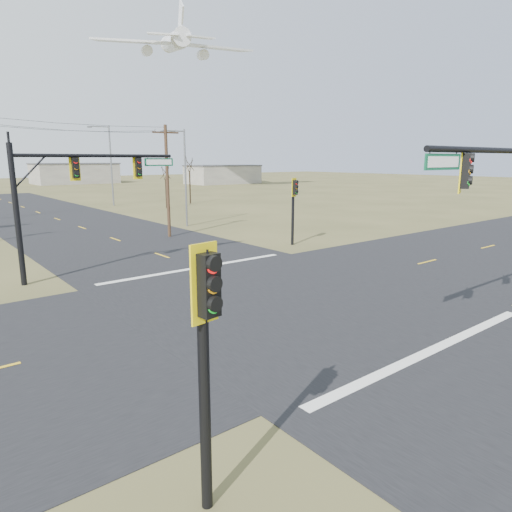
{
  "coord_description": "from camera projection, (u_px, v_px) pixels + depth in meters",
  "views": [
    {
      "loc": [
        -13.48,
        -14.94,
        6.25
      ],
      "look_at": [
        -0.79,
        1.0,
        1.92
      ],
      "focal_mm": 32.0,
      "sensor_mm": 36.0,
      "label": 1
    }
  ],
  "objects": [
    {
      "name": "utility_pole_near",
      "position": [
        167.0,
        180.0,
        36.51
      ],
      "size": [
        2.18,
        0.3,
        8.9
      ],
      "rotation": [
        0.0,
        0.0,
        -0.08
      ],
      "color": "#452D1D",
      "rests_on": "ground"
    },
    {
      "name": "streetlight_a",
      "position": [
        184.0,
        173.0,
        42.35
      ],
      "size": [
        2.5,
        0.3,
        8.95
      ],
      "rotation": [
        0.0,
        0.0,
        0.17
      ],
      "color": "slate",
      "rests_on": "ground"
    },
    {
      "name": "mast_arm_far",
      "position": [
        76.0,
        182.0,
        23.92
      ],
      "size": [
        8.84,
        0.4,
        7.04
      ],
      "rotation": [
        0.0,
        0.0,
        -0.0
      ],
      "color": "black",
      "rests_on": "ground"
    },
    {
      "name": "bare_tree_d",
      "position": [
        189.0,
        164.0,
        64.56
      ],
      "size": [
        3.34,
        3.34,
        6.98
      ],
      "rotation": [
        0.0,
        0.0,
        -0.32
      ],
      "color": "black",
      "rests_on": "ground"
    },
    {
      "name": "bare_tree_c",
      "position": [
        165.0,
        172.0,
        58.5
      ],
      "size": [
        3.06,
        3.06,
        5.99
      ],
      "rotation": [
        0.0,
        0.0,
        -0.24
      ],
      "color": "black",
      "rests_on": "ground"
    },
    {
      "name": "jet_airliner",
      "position": [
        175.0,
        42.0,
        87.86
      ],
      "size": [
        25.54,
        26.11,
        12.75
      ],
      "rotation": [
        0.0,
        -0.16,
        1.22
      ],
      "color": "white"
    },
    {
      "name": "pedestal_signal_sw",
      "position": [
        207.0,
        326.0,
        7.57
      ],
      "size": [
        0.61,
        0.54,
        4.96
      ],
      "rotation": [
        0.0,
        0.0,
        0.14
      ],
      "color": "black",
      "rests_on": "ground"
    },
    {
      "name": "ground",
      "position": [
        283.0,
        298.0,
        20.95
      ],
      "size": [
        320.0,
        320.0,
        0.0
      ],
      "primitive_type": "plane",
      "color": "brown",
      "rests_on": "ground"
    },
    {
      "name": "streetlight_b",
      "position": [
        109.0,
        161.0,
        61.44
      ],
      "size": [
        2.98,
        0.36,
        10.66
      ],
      "rotation": [
        0.0,
        0.0,
        -0.16
      ],
      "color": "slate",
      "rests_on": "ground"
    },
    {
      "name": "warehouse_mid",
      "position": [
        75.0,
        174.0,
        119.84
      ],
      "size": [
        20.0,
        12.0,
        5.0
      ],
      "primitive_type": "cube",
      "color": "#A5A293",
      "rests_on": "ground"
    },
    {
      "name": "road_ns",
      "position": [
        283.0,
        298.0,
        20.94
      ],
      "size": [
        14.0,
        160.0,
        0.02
      ],
      "primitive_type": "cube",
      "color": "black",
      "rests_on": "ground"
    },
    {
      "name": "stop_bar_far",
      "position": [
        198.0,
        268.0,
        26.68
      ],
      "size": [
        12.0,
        0.4,
        0.01
      ],
      "primitive_type": "cube",
      "color": "silver",
      "rests_on": "road_ns"
    },
    {
      "name": "pedestal_signal_ne",
      "position": [
        294.0,
        197.0,
        33.19
      ],
      "size": [
        0.64,
        0.56,
        4.95
      ],
      "rotation": [
        0.0,
        0.0,
        0.23
      ],
      "color": "black",
      "rests_on": "ground"
    },
    {
      "name": "stop_bar_near",
      "position": [
        433.0,
        350.0,
        15.2
      ],
      "size": [
        12.0,
        0.4,
        0.01
      ],
      "primitive_type": "cube",
      "color": "silver",
      "rests_on": "road_ns"
    },
    {
      "name": "road_ew",
      "position": [
        283.0,
        298.0,
        20.94
      ],
      "size": [
        160.0,
        14.0,
        0.02
      ],
      "primitive_type": "cube",
      "color": "black",
      "rests_on": "ground"
    },
    {
      "name": "warehouse_right",
      "position": [
        223.0,
        175.0,
        119.03
      ],
      "size": [
        18.0,
        10.0,
        4.5
      ],
      "primitive_type": "cube",
      "color": "#A5A293",
      "rests_on": "ground"
    }
  ]
}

